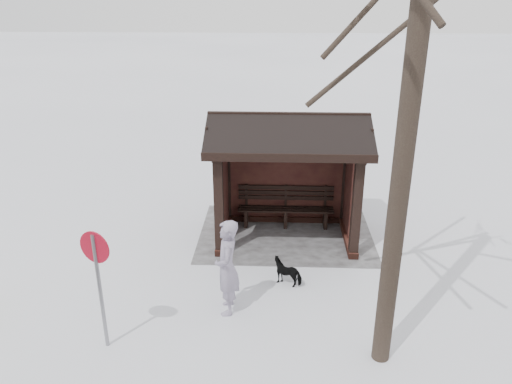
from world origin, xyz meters
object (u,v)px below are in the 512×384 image
at_px(bus_shelter, 288,150).
at_px(road_sign, 97,265).
at_px(pedestrian, 227,267).
at_px(dog, 288,271).

distance_m(bus_shelter, road_sign, 5.27).
relative_size(pedestrian, road_sign, 0.86).
distance_m(pedestrian, road_sign, 2.32).
bearing_deg(pedestrian, road_sign, -65.41).
xyz_separation_m(pedestrian, road_sign, (1.96, 1.06, 0.64)).
height_order(bus_shelter, dog, bus_shelter).
bearing_deg(pedestrian, dog, 127.26).
distance_m(bus_shelter, dog, 2.89).
xyz_separation_m(dog, road_sign, (3.10, 2.05, 1.29)).
relative_size(pedestrian, dog, 2.87).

